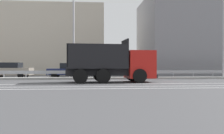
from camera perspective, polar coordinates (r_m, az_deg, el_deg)
The scene contains 14 objects.
ground_plane at distance 21.83m, azimuth 0.83°, elevation -3.02°, with size 320.00×320.00×0.00m, color #424244.
lane_strip_0 at distance 18.20m, azimuth -0.07°, elevation -3.70°, with size 54.34×0.16×0.01m, color silver.
lane_strip_1 at distance 16.02m, azimuth 0.59°, elevation -4.26°, with size 54.34×0.16×0.01m, color silver.
lane_strip_2 at distance 14.60m, azimuth 1.12°, elevation -4.72°, with size 54.34×0.16×0.01m, color silver.
median_island at distance 24.50m, azimuth 0.21°, elevation -2.43°, with size 29.89×1.10×0.18m, color gray.
median_guardrail at distance 25.78m, azimuth -0.04°, elevation -1.22°, with size 54.34×0.09×0.78m.
dump_truck at distance 20.10m, azimuth 1.95°, elevation 0.22°, with size 6.87×3.08×3.25m.
median_road_sign at distance 25.02m, azimuth 8.22°, elevation 0.32°, with size 0.65×0.16×2.47m.
street_lamp_1 at distance 24.50m, azimuth -8.36°, elevation 9.45°, with size 0.71×2.70×9.23m.
parked_car_2 at distance 28.93m, azimuth -21.19°, elevation -0.65°, with size 4.45×2.24×1.57m.
parked_car_3 at distance 27.48m, azimuth -9.47°, elevation -0.75°, with size 4.20×2.01×1.51m.
parked_car_4 at distance 27.81m, azimuth 1.82°, elevation -0.81°, with size 4.67×2.19×1.42m.
background_building_0 at distance 40.62m, azimuth -15.56°, elevation 5.20°, with size 18.67×12.02×9.40m, color beige.
background_building_1 at distance 38.86m, azimuth 21.93°, elevation 5.92°, with size 20.31×11.46×10.11m, color gray.
Camera 1 is at (-2.14, -21.68, 1.31)m, focal length 42.00 mm.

